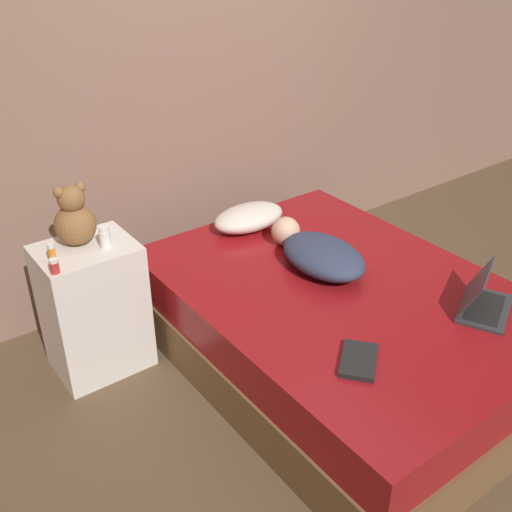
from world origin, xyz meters
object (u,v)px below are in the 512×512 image
pillow (249,217)px  bottle_white (105,237)px  laptop (481,301)px  bottle_red (54,266)px  bottle_orange (52,254)px  teddy_bear (74,218)px  book (359,360)px  person_lying (318,252)px

pillow → bottle_white: bearing=-173.1°
bottle_white → laptop: bearing=-42.9°
bottle_red → bottle_orange: bottle_orange is taller
bottle_orange → bottle_white: 0.26m
teddy_bear → bottle_red: (-0.19, -0.21, -0.10)m
laptop → book: bearing=149.2°
person_lying → book: (-0.40, -0.71, -0.07)m
book → bottle_orange: bearing=125.8°
pillow → book: bearing=-105.7°
person_lying → laptop: (0.35, -0.77, -0.03)m
pillow → teddy_bear: size_ratio=1.48×
pillow → bottle_red: bearing=-170.5°
person_lying → bottle_orange: 1.34m
bottle_red → bottle_white: bearing=17.8°
person_lying → bottle_red: bearing=166.3°
bottle_red → bottle_white: 0.30m
teddy_bear → book: size_ratio=1.13×
teddy_bear → book: 1.50m
pillow → laptop: 1.40m
bottle_red → bottle_white: bottle_white is taller
pillow → laptop: bearing=-74.0°
person_lying → book: 0.82m
bottle_orange → book: (0.84, -1.17, -0.27)m
bottle_white → pillow: bearing=6.9°
teddy_bear → book: bearing=-62.3°
laptop → bottle_white: size_ratio=3.76×
bottle_orange → bottle_white: bearing=0.2°
pillow → person_lying: (0.04, -0.58, 0.01)m
teddy_bear → book: (0.68, -1.29, -0.35)m
laptop → teddy_bear: bearing=110.5°
book → teddy_bear: bearing=117.7°
pillow → bottle_orange: (-1.20, -0.11, 0.21)m
bottle_orange → bottle_white: bottle_white is taller
person_lying → book: size_ratio=2.49×
laptop → bottle_white: bottle_white is taller
teddy_bear → bottle_white: bearing=-50.8°
pillow → book: pillow is taller
laptop → bottle_red: bottle_red is taller
laptop → book: (-0.75, 0.06, -0.04)m
bottle_white → person_lying: bearing=-25.3°
person_lying → teddy_bear: 1.26m
pillow → person_lying: bearing=-86.0°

